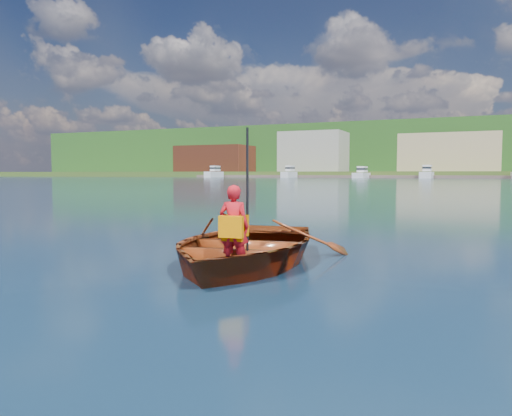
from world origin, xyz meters
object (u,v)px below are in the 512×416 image
at_px(dock, 432,177).
at_px(marina_yachts, 468,174).
at_px(rowboat, 244,246).
at_px(child_paddler, 234,227).

distance_m(dock, marina_yachts, 10.95).
bearing_deg(dock, marina_yachts, -25.36).
xyz_separation_m(dock, marina_yachts, (9.86, -4.67, 0.94)).
height_order(rowboat, dock, dock).
height_order(rowboat, marina_yachts, marina_yachts).
distance_m(rowboat, dock, 148.35).
bearing_deg(marina_yachts, dock, 154.64).
xyz_separation_m(rowboat, child_paddler, (0.26, -0.87, 0.40)).
bearing_deg(marina_yachts, rowboat, -90.83).
relative_size(rowboat, marina_yachts, 0.03).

